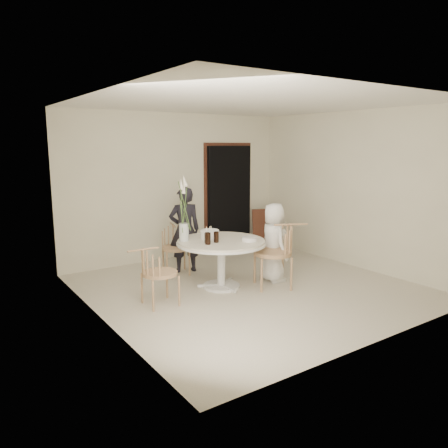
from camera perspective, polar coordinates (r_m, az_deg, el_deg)
ground at (r=6.67m, az=3.38°, el=-8.26°), size 4.50×4.50×0.00m
room_shell at (r=6.34m, az=3.54°, el=5.75°), size 4.50×4.50×4.50m
doorway at (r=8.83m, az=0.65°, el=3.35°), size 1.00×0.10×2.10m
door_trim at (r=8.86m, az=0.50°, el=3.76°), size 1.12×0.03×2.22m
table at (r=6.50m, az=-0.36°, el=-3.10°), size 1.33×1.33×0.73m
picture_frame at (r=9.23m, az=5.56°, el=-0.50°), size 0.62×0.39×0.79m
chair_far at (r=7.37m, az=-6.50°, el=-2.29°), size 0.53×0.56×0.81m
chair_right at (r=6.60m, az=7.57°, el=-2.85°), size 0.71×0.69×0.98m
chair_left at (r=5.84m, az=-9.41°, el=-5.72°), size 0.50×0.47×0.81m
girl at (r=7.34m, az=-5.17°, el=-0.74°), size 0.60×0.48×1.44m
boy at (r=6.86m, az=6.50°, el=-2.41°), size 0.51×0.68×1.24m
birthday_cake at (r=6.56m, az=-1.87°, el=-1.35°), size 0.28×0.28×0.18m
cola_tumbler_a at (r=6.19m, az=-2.12°, el=-1.92°), size 0.09×0.09×0.17m
cola_tumbler_b at (r=6.31m, az=-1.02°, el=-1.72°), size 0.08×0.08×0.16m
cola_tumbler_c at (r=6.34m, az=-2.22°, el=-1.74°), size 0.07×0.07×0.14m
cola_tumbler_d at (r=6.28m, az=-2.27°, el=-1.85°), size 0.09×0.09×0.14m
plate_stack at (r=6.42m, az=3.34°, el=-1.98°), size 0.26×0.26×0.06m
flower_vase at (r=6.39m, az=-5.29°, el=0.83°), size 0.14×0.14×0.98m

